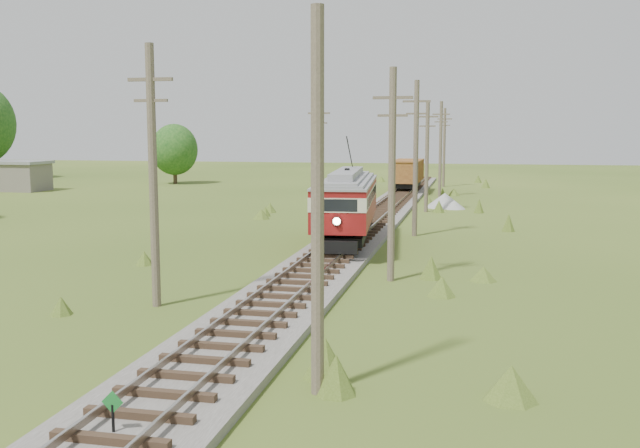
% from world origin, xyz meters
% --- Properties ---
extents(railbed_main, '(3.60, 96.00, 0.57)m').
position_xyz_m(railbed_main, '(0.00, 34.00, 0.19)').
color(railbed_main, '#605B54').
rests_on(railbed_main, ground).
extents(switch_marker, '(0.45, 0.06, 1.08)m').
position_xyz_m(switch_marker, '(-0.20, 1.50, 0.63)').
color(switch_marker, black).
rests_on(switch_marker, ground).
extents(streetcar, '(3.77, 11.69, 5.29)m').
position_xyz_m(streetcar, '(0.00, 26.32, 2.50)').
color(streetcar, black).
rests_on(streetcar, ground).
extents(gondola, '(2.72, 8.24, 2.73)m').
position_xyz_m(gondola, '(0.00, 61.17, 2.04)').
color(gondola, black).
rests_on(gondola, ground).
extents(gravel_pile, '(3.25, 3.45, 1.18)m').
position_xyz_m(gravel_pile, '(4.38, 47.37, 0.55)').
color(gravel_pile, gray).
rests_on(gravel_pile, ground).
extents(utility_pole_r_1, '(0.30, 0.30, 8.80)m').
position_xyz_m(utility_pole_r_1, '(3.10, 5.00, 4.40)').
color(utility_pole_r_1, brown).
rests_on(utility_pole_r_1, ground).
extents(utility_pole_r_2, '(1.60, 0.30, 8.60)m').
position_xyz_m(utility_pole_r_2, '(3.30, 18.00, 4.42)').
color(utility_pole_r_2, brown).
rests_on(utility_pole_r_2, ground).
extents(utility_pole_r_3, '(1.60, 0.30, 9.00)m').
position_xyz_m(utility_pole_r_3, '(3.20, 31.00, 4.63)').
color(utility_pole_r_3, brown).
rests_on(utility_pole_r_3, ground).
extents(utility_pole_r_4, '(1.60, 0.30, 8.40)m').
position_xyz_m(utility_pole_r_4, '(3.00, 44.00, 4.32)').
color(utility_pole_r_4, brown).
rests_on(utility_pole_r_4, ground).
extents(utility_pole_r_5, '(1.60, 0.30, 8.90)m').
position_xyz_m(utility_pole_r_5, '(3.40, 57.00, 4.58)').
color(utility_pole_r_5, brown).
rests_on(utility_pole_r_5, ground).
extents(utility_pole_r_6, '(1.60, 0.30, 8.70)m').
position_xyz_m(utility_pole_r_6, '(3.20, 70.00, 4.47)').
color(utility_pole_r_6, brown).
rests_on(utility_pole_r_6, ground).
extents(utility_pole_l_a, '(1.60, 0.30, 9.00)m').
position_xyz_m(utility_pole_l_a, '(-4.20, 12.00, 4.63)').
color(utility_pole_l_a, brown).
rests_on(utility_pole_l_a, ground).
extents(utility_pole_l_b, '(1.60, 0.30, 8.60)m').
position_xyz_m(utility_pole_l_b, '(-4.50, 40.00, 4.42)').
color(utility_pole_l_b, brown).
rests_on(utility_pole_l_b, ground).
extents(tree_mid_a, '(5.46, 5.46, 7.03)m').
position_xyz_m(tree_mid_a, '(-28.00, 68.00, 4.02)').
color(tree_mid_a, '#38281C').
rests_on(tree_mid_a, ground).
extents(shed, '(6.40, 4.40, 3.10)m').
position_xyz_m(shed, '(-40.00, 55.00, 1.57)').
color(shed, slate).
rests_on(shed, ground).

